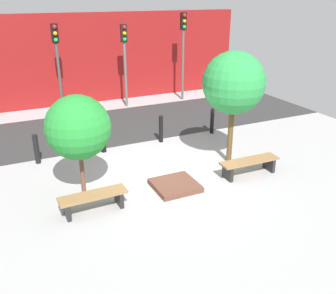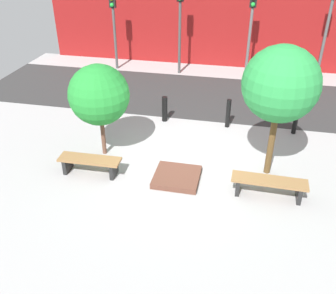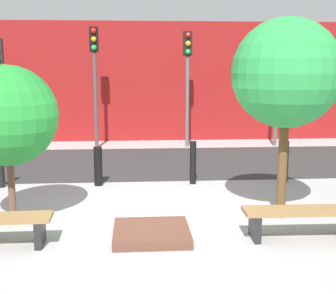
{
  "view_description": "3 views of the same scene",
  "coord_description": "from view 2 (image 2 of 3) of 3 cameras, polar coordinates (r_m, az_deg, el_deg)",
  "views": [
    {
      "loc": [
        -4.11,
        -9.03,
        5.05
      ],
      "look_at": [
        -0.09,
        -0.5,
        1.14
      ],
      "focal_mm": 40.0,
      "sensor_mm": 36.0,
      "label": 1
    },
    {
      "loc": [
        1.49,
        -8.8,
        5.85
      ],
      "look_at": [
        -0.24,
        -0.77,
        0.96
      ],
      "focal_mm": 40.0,
      "sensor_mm": 36.0,
      "label": 2
    },
    {
      "loc": [
        -0.25,
        -7.82,
        2.69
      ],
      "look_at": [
        0.31,
        -0.08,
        1.33
      ],
      "focal_mm": 50.0,
      "sensor_mm": 36.0,
      "label": 3
    }
  ],
  "objects": [
    {
      "name": "ground_plane",
      "position": [
        10.67,
        2.15,
        -2.53
      ],
      "size": [
        18.0,
        18.0,
        0.0
      ],
      "primitive_type": "plane",
      "color": "#9E9E9E"
    },
    {
      "name": "road_strip",
      "position": [
        15.05,
        5.58,
        7.73
      ],
      "size": [
        18.0,
        4.36,
        0.01
      ],
      "primitive_type": "cube",
      "color": "#303030",
      "rests_on": "ground"
    },
    {
      "name": "building_facade",
      "position": [
        18.36,
        7.66,
        18.7
      ],
      "size": [
        16.2,
        0.5,
        4.2
      ],
      "primitive_type": "cube",
      "color": "maroon",
      "rests_on": "ground"
    },
    {
      "name": "bench_left",
      "position": [
        10.31,
        -11.8,
        -2.35
      ],
      "size": [
        1.69,
        0.51,
        0.47
      ],
      "rotation": [
        0.0,
        0.0,
        0.02
      ],
      "color": "black",
      "rests_on": "ground"
    },
    {
      "name": "bench_right",
      "position": [
        9.6,
        15.12,
        -5.49
      ],
      "size": [
        1.85,
        0.51,
        0.48
      ],
      "rotation": [
        0.0,
        0.0,
        -0.02
      ],
      "color": "black",
      "rests_on": "ground"
    },
    {
      "name": "planter_bed",
      "position": [
        9.99,
        1.35,
        -4.58
      ],
      "size": [
        1.19,
        1.15,
        0.15
      ],
      "primitive_type": "cube",
      "color": "brown",
      "rests_on": "ground"
    },
    {
      "name": "tree_behind_left_bench",
      "position": [
        10.46,
        -10.47,
        7.8
      ],
      "size": [
        1.68,
        1.68,
        2.71
      ],
      "color": "brown",
      "rests_on": "ground"
    },
    {
      "name": "tree_behind_right_bench",
      "position": [
        9.51,
        16.81,
        9.09
      ],
      "size": [
        1.89,
        1.89,
        3.5
      ],
      "color": "brown",
      "rests_on": "ground"
    },
    {
      "name": "bollard_far_left",
      "position": [
        13.42,
        -9.58,
        6.7
      ],
      "size": [
        0.17,
        0.17,
        0.96
      ],
      "primitive_type": "cylinder",
      "color": "black",
      "rests_on": "ground"
    },
    {
      "name": "bollard_left",
      "position": [
        12.84,
        -0.51,
        5.82
      ],
      "size": [
        0.19,
        0.19,
        0.88
      ],
      "primitive_type": "cylinder",
      "color": "black",
      "rests_on": "ground"
    },
    {
      "name": "bollard_center",
      "position": [
        12.56,
        9.15,
        5.08
      ],
      "size": [
        0.15,
        0.15,
        0.98
      ],
      "primitive_type": "cylinder",
      "color": "black",
      "rests_on": "ground"
    },
    {
      "name": "bollard_right",
      "position": [
        12.68,
        18.89,
        3.97
      ],
      "size": [
        0.15,
        0.15,
        0.98
      ],
      "primitive_type": "cylinder",
      "color": "black",
      "rests_on": "ground"
    },
    {
      "name": "traffic_light_west",
      "position": [
        17.64,
        -8.34,
        19.29
      ],
      "size": [
        0.28,
        0.27,
        3.52
      ],
      "color": "#4D4D4D",
      "rests_on": "ground"
    },
    {
      "name": "traffic_light_mid_west",
      "position": [
        16.83,
        1.84,
        19.83
      ],
      "size": [
        0.28,
        0.27,
        3.88
      ],
      "color": "#474747",
      "rests_on": "ground"
    },
    {
      "name": "traffic_light_mid_east",
      "position": [
        16.57,
        12.62,
        18.71
      ],
      "size": [
        0.28,
        0.27,
        3.76
      ],
      "color": "#5E5E5E",
      "rests_on": "ground"
    },
    {
      "name": "traffic_light_east",
      "position": [
        16.79,
        23.45,
        18.14
      ],
      "size": [
        0.28,
        0.27,
        4.18
      ],
      "color": "#545454",
      "rests_on": "ground"
    }
  ]
}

